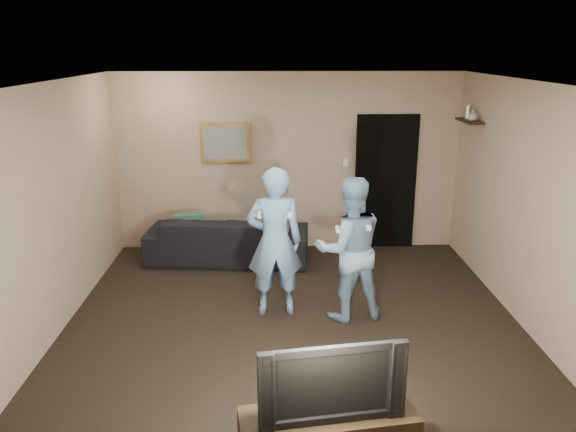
{
  "coord_description": "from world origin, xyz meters",
  "views": [
    {
      "loc": [
        -0.2,
        -5.59,
        2.95
      ],
      "look_at": [
        -0.05,
        0.3,
        1.15
      ],
      "focal_mm": 35.0,
      "sensor_mm": 36.0,
      "label": 1
    }
  ],
  "objects_px": {
    "sofa": "(228,238)",
    "wii_player_left": "(275,242)",
    "television": "(329,377)",
    "wii_player_right": "(349,249)"
  },
  "relations": [
    {
      "from": "sofa",
      "to": "wii_player_left",
      "type": "bearing_deg",
      "value": 116.72
    },
    {
      "from": "television",
      "to": "wii_player_left",
      "type": "bearing_deg",
      "value": 89.59
    },
    {
      "from": "sofa",
      "to": "television",
      "type": "xyz_separation_m",
      "value": [
        1.03,
        -4.19,
        0.44
      ]
    },
    {
      "from": "television",
      "to": "wii_player_right",
      "type": "distance_m",
      "value": 2.45
    },
    {
      "from": "wii_player_left",
      "to": "wii_player_right",
      "type": "relative_size",
      "value": 1.05
    },
    {
      "from": "television",
      "to": "sofa",
      "type": "bearing_deg",
      "value": 95.14
    },
    {
      "from": "sofa",
      "to": "wii_player_right",
      "type": "relative_size",
      "value": 1.38
    },
    {
      "from": "sofa",
      "to": "television",
      "type": "height_order",
      "value": "television"
    },
    {
      "from": "television",
      "to": "wii_player_right",
      "type": "height_order",
      "value": "wii_player_right"
    },
    {
      "from": "sofa",
      "to": "wii_player_left",
      "type": "relative_size",
      "value": 1.32
    }
  ]
}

